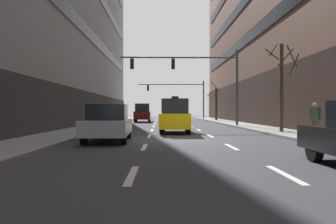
# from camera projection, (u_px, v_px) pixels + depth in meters

# --- Properties ---
(ground_plane) EXTENTS (120.00, 120.00, 0.00)m
(ground_plane) POSITION_uv_depth(u_px,v_px,m) (182.00, 139.00, 14.58)
(ground_plane) COLOR #38383D
(sidewalk_left) EXTENTS (2.66, 80.00, 0.14)m
(sidewalk_left) POSITION_uv_depth(u_px,v_px,m) (49.00, 138.00, 14.44)
(sidewalk_left) COLOR gray
(sidewalk_left) RESTS_ON ground
(sidewalk_right) EXTENTS (2.66, 80.00, 0.14)m
(sidewalk_right) POSITION_uv_depth(u_px,v_px,m) (314.00, 138.00, 14.72)
(sidewalk_right) COLOR gray
(sidewalk_right) RESTS_ON ground
(lane_stripe_l1_s2) EXTENTS (0.16, 2.00, 0.01)m
(lane_stripe_l1_s2) POSITION_uv_depth(u_px,v_px,m) (132.00, 175.00, 6.55)
(lane_stripe_l1_s2) COLOR silver
(lane_stripe_l1_s2) RESTS_ON ground
(lane_stripe_l1_s3) EXTENTS (0.16, 2.00, 0.01)m
(lane_stripe_l1_s3) POSITION_uv_depth(u_px,v_px,m) (144.00, 147.00, 11.55)
(lane_stripe_l1_s3) COLOR silver
(lane_stripe_l1_s3) RESTS_ON ground
(lane_stripe_l1_s4) EXTENTS (0.16, 2.00, 0.01)m
(lane_stripe_l1_s4) POSITION_uv_depth(u_px,v_px,m) (149.00, 136.00, 16.54)
(lane_stripe_l1_s4) COLOR silver
(lane_stripe_l1_s4) RESTS_ON ground
(lane_stripe_l1_s5) EXTENTS (0.16, 2.00, 0.01)m
(lane_stripe_l1_s5) POSITION_uv_depth(u_px,v_px,m) (152.00, 130.00, 21.54)
(lane_stripe_l1_s5) COLOR silver
(lane_stripe_l1_s5) RESTS_ON ground
(lane_stripe_l1_s6) EXTENTS (0.16, 2.00, 0.01)m
(lane_stripe_l1_s6) POSITION_uv_depth(u_px,v_px,m) (154.00, 126.00, 26.54)
(lane_stripe_l1_s6) COLOR silver
(lane_stripe_l1_s6) RESTS_ON ground
(lane_stripe_l1_s7) EXTENTS (0.16, 2.00, 0.01)m
(lane_stripe_l1_s7) POSITION_uv_depth(u_px,v_px,m) (155.00, 124.00, 31.54)
(lane_stripe_l1_s7) COLOR silver
(lane_stripe_l1_s7) RESTS_ON ground
(lane_stripe_l1_s8) EXTENTS (0.16, 2.00, 0.01)m
(lane_stripe_l1_s8) POSITION_uv_depth(u_px,v_px,m) (156.00, 122.00, 36.54)
(lane_stripe_l1_s8) COLOR silver
(lane_stripe_l1_s8) RESTS_ON ground
(lane_stripe_l1_s9) EXTENTS (0.16, 2.00, 0.01)m
(lane_stripe_l1_s9) POSITION_uv_depth(u_px,v_px,m) (156.00, 121.00, 41.54)
(lane_stripe_l1_s9) COLOR silver
(lane_stripe_l1_s9) RESTS_ON ground
(lane_stripe_l1_s10) EXTENTS (0.16, 2.00, 0.01)m
(lane_stripe_l1_s10) POSITION_uv_depth(u_px,v_px,m) (157.00, 119.00, 46.54)
(lane_stripe_l1_s10) COLOR silver
(lane_stripe_l1_s10) RESTS_ON ground
(lane_stripe_l2_s2) EXTENTS (0.16, 2.00, 0.01)m
(lane_stripe_l2_s2) POSITION_uv_depth(u_px,v_px,m) (285.00, 174.00, 6.62)
(lane_stripe_l2_s2) COLOR silver
(lane_stripe_l2_s2) RESTS_ON ground
(lane_stripe_l2_s3) EXTENTS (0.16, 2.00, 0.01)m
(lane_stripe_l2_s3) POSITION_uv_depth(u_px,v_px,m) (231.00, 147.00, 11.62)
(lane_stripe_l2_s3) COLOR silver
(lane_stripe_l2_s3) RESTS_ON ground
(lane_stripe_l2_s4) EXTENTS (0.16, 2.00, 0.01)m
(lane_stripe_l2_s4) POSITION_uv_depth(u_px,v_px,m) (210.00, 136.00, 16.62)
(lane_stripe_l2_s4) COLOR silver
(lane_stripe_l2_s4) RESTS_ON ground
(lane_stripe_l2_s5) EXTENTS (0.16, 2.00, 0.01)m
(lane_stripe_l2_s5) POSITION_uv_depth(u_px,v_px,m) (199.00, 130.00, 21.62)
(lane_stripe_l2_s5) COLOR silver
(lane_stripe_l2_s5) RESTS_ON ground
(lane_stripe_l2_s6) EXTENTS (0.16, 2.00, 0.01)m
(lane_stripe_l2_s6) POSITION_uv_depth(u_px,v_px,m) (192.00, 126.00, 26.62)
(lane_stripe_l2_s6) COLOR silver
(lane_stripe_l2_s6) RESTS_ON ground
(lane_stripe_l2_s7) EXTENTS (0.16, 2.00, 0.01)m
(lane_stripe_l2_s7) POSITION_uv_depth(u_px,v_px,m) (187.00, 124.00, 31.61)
(lane_stripe_l2_s7) COLOR silver
(lane_stripe_l2_s7) RESTS_ON ground
(lane_stripe_l2_s8) EXTENTS (0.16, 2.00, 0.01)m
(lane_stripe_l2_s8) POSITION_uv_depth(u_px,v_px,m) (183.00, 122.00, 36.61)
(lane_stripe_l2_s8) COLOR silver
(lane_stripe_l2_s8) RESTS_ON ground
(lane_stripe_l2_s9) EXTENTS (0.16, 2.00, 0.01)m
(lane_stripe_l2_s9) POSITION_uv_depth(u_px,v_px,m) (180.00, 121.00, 41.61)
(lane_stripe_l2_s9) COLOR silver
(lane_stripe_l2_s9) RESTS_ON ground
(lane_stripe_l2_s10) EXTENTS (0.16, 2.00, 0.01)m
(lane_stripe_l2_s10) POSITION_uv_depth(u_px,v_px,m) (178.00, 119.00, 46.61)
(lane_stripe_l2_s10) COLOR silver
(lane_stripe_l2_s10) RESTS_ON ground
(car_driving_0) EXTENTS (1.90, 4.42, 2.12)m
(car_driving_0) POSITION_uv_depth(u_px,v_px,m) (143.00, 113.00, 36.85)
(car_driving_0) COLOR black
(car_driving_0) RESTS_ON ground
(taxi_driving_1) EXTENTS (1.95, 4.62, 2.42)m
(taxi_driving_1) POSITION_uv_depth(u_px,v_px,m) (169.00, 112.00, 41.03)
(taxi_driving_1) COLOR black
(taxi_driving_1) RESTS_ON ground
(car_driving_2) EXTENTS (1.93, 4.34, 1.60)m
(car_driving_2) POSITION_uv_depth(u_px,v_px,m) (108.00, 123.00, 13.61)
(car_driving_2) COLOR black
(car_driving_2) RESTS_ON ground
(taxi_driving_3) EXTENTS (1.94, 4.25, 2.19)m
(taxi_driving_3) POSITION_uv_depth(u_px,v_px,m) (175.00, 116.00, 18.91)
(taxi_driving_3) COLOR black
(taxi_driving_3) RESTS_ON ground
(traffic_signal_0) EXTENTS (9.57, 0.35, 6.13)m
(traffic_signal_0) POSITION_uv_depth(u_px,v_px,m) (195.00, 72.00, 25.56)
(traffic_signal_0) COLOR #4C4C51
(traffic_signal_0) RESTS_ON sidewalk_right
(traffic_signal_1) EXTENTS (9.55, 0.35, 5.50)m
(traffic_signal_1) POSITION_uv_depth(u_px,v_px,m) (182.00, 92.00, 45.67)
(traffic_signal_1) COLOR #4C4C51
(traffic_signal_1) RESTS_ON sidewalk_right
(street_tree_0) EXTENTS (1.72, 1.89, 4.77)m
(street_tree_0) POSITION_uv_depth(u_px,v_px,m) (216.00, 103.00, 39.03)
(street_tree_0) COLOR #4C3823
(street_tree_0) RESTS_ON sidewalk_right
(street_tree_1) EXTENTS (1.72, 1.64, 5.10)m
(street_tree_1) POSITION_uv_depth(u_px,v_px,m) (282.00, 83.00, 17.92)
(street_tree_1) COLOR #4C3823
(street_tree_1) RESTS_ON sidewalk_right
(pedestrian_0) EXTENTS (0.38, 0.42, 1.54)m
(pedestrian_0) POSITION_uv_depth(u_px,v_px,m) (315.00, 118.00, 13.36)
(pedestrian_0) COLOR brown
(pedestrian_0) RESTS_ON sidewalk_right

